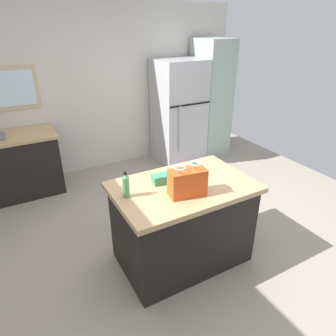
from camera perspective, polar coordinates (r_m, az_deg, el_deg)
ground at (r=3.56m, az=1.88°, el=-13.88°), size 5.94×5.94×0.00m
back_wall at (r=5.10m, az=-12.96°, el=14.17°), size 4.84×0.13×2.57m
kitchen_island at (r=3.10m, az=2.74°, el=-10.32°), size 1.33×0.87×0.89m
refrigerator at (r=5.29m, az=2.01°, el=10.55°), size 0.77×0.76×1.74m
tall_cabinet at (r=5.62m, az=8.02°, el=12.78°), size 0.52×0.68×2.03m
sink_counter at (r=4.77m, az=-27.49°, el=0.40°), size 1.28×0.68×1.07m
shopping_bag at (r=2.65m, az=3.67°, el=-2.67°), size 0.34×0.21×0.29m
small_box at (r=2.88m, az=-1.27°, el=-2.04°), size 0.18×0.14×0.08m
bottle at (r=2.65m, az=-7.97°, el=-3.31°), size 0.06×0.06×0.24m
ear_defenders at (r=3.12m, az=5.34°, el=-0.22°), size 0.19×0.19×0.06m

